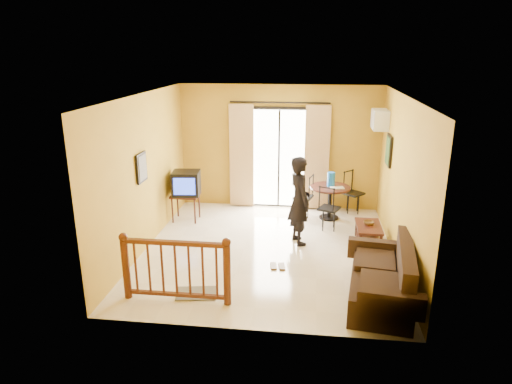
# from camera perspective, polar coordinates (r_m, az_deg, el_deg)

# --- Properties ---
(ground) EXTENTS (5.00, 5.00, 0.00)m
(ground) POSITION_cam_1_polar(r_m,az_deg,el_deg) (8.44, 1.50, -7.30)
(ground) COLOR beige
(ground) RESTS_ON ground
(room_shell) EXTENTS (5.00, 5.00, 5.00)m
(room_shell) POSITION_cam_1_polar(r_m,az_deg,el_deg) (7.88, 1.60, 4.01)
(room_shell) COLOR white
(room_shell) RESTS_ON ground
(balcony_door) EXTENTS (2.25, 0.14, 2.46)m
(balcony_door) POSITION_cam_1_polar(r_m,az_deg,el_deg) (10.36, 2.88, 4.35)
(balcony_door) COLOR black
(balcony_door) RESTS_ON ground
(tv_table) EXTENTS (0.58, 0.48, 0.58)m
(tv_table) POSITION_cam_1_polar(r_m,az_deg,el_deg) (9.82, -8.80, -0.72)
(tv_table) COLOR black
(tv_table) RESTS_ON ground
(television) EXTENTS (0.61, 0.57, 0.50)m
(television) POSITION_cam_1_polar(r_m,az_deg,el_deg) (9.71, -8.72, 1.11)
(television) COLOR black
(television) RESTS_ON tv_table
(picture_left) EXTENTS (0.05, 0.42, 0.52)m
(picture_left) POSITION_cam_1_polar(r_m,az_deg,el_deg) (8.24, -14.11, 2.98)
(picture_left) COLOR black
(picture_left) RESTS_ON room_shell
(dining_table) EXTENTS (0.86, 0.86, 0.72)m
(dining_table) POSITION_cam_1_polar(r_m,az_deg,el_deg) (9.93, 9.23, -0.16)
(dining_table) COLOR black
(dining_table) RESTS_ON ground
(water_jug) EXTENTS (0.17, 0.17, 0.31)m
(water_jug) POSITION_cam_1_polar(r_m,az_deg,el_deg) (9.86, 9.36, 1.57)
(water_jug) COLOR blue
(water_jug) RESTS_ON dining_table
(serving_tray) EXTENTS (0.31, 0.23, 0.02)m
(serving_tray) POSITION_cam_1_polar(r_m,az_deg,el_deg) (9.79, 10.10, 0.53)
(serving_tray) COLOR beige
(serving_tray) RESTS_ON dining_table
(dining_chairs) EXTENTS (1.64, 1.63, 0.95)m
(dining_chairs) POSITION_cam_1_polar(r_m,az_deg,el_deg) (10.05, 8.96, -3.35)
(dining_chairs) COLOR black
(dining_chairs) RESTS_ON ground
(air_conditioner) EXTENTS (0.31, 0.60, 0.40)m
(air_conditioner) POSITION_cam_1_polar(r_m,az_deg,el_deg) (9.78, 15.21, 8.72)
(air_conditioner) COLOR white
(air_conditioner) RESTS_ON room_shell
(botanical_print) EXTENTS (0.05, 0.50, 0.60)m
(botanical_print) POSITION_cam_1_polar(r_m,az_deg,el_deg) (9.25, 16.25, 5.01)
(botanical_print) COLOR black
(botanical_print) RESTS_ON room_shell
(coffee_table) EXTENTS (0.46, 0.82, 0.37)m
(coffee_table) POSITION_cam_1_polar(r_m,az_deg,el_deg) (8.89, 13.86, -4.81)
(coffee_table) COLOR black
(coffee_table) RESTS_ON ground
(bowl) EXTENTS (0.21, 0.21, 0.06)m
(bowl) POSITION_cam_1_polar(r_m,az_deg,el_deg) (8.88, 13.90, -3.77)
(bowl) COLOR brown
(bowl) RESTS_ON coffee_table
(sofa) EXTENTS (1.06, 1.93, 0.87)m
(sofa) POSITION_cam_1_polar(r_m,az_deg,el_deg) (6.98, 15.84, -10.64)
(sofa) COLOR black
(sofa) RESTS_ON ground
(standing_person) EXTENTS (0.61, 0.72, 1.68)m
(standing_person) POSITION_cam_1_polar(r_m,az_deg,el_deg) (8.51, 5.44, -1.08)
(standing_person) COLOR black
(standing_person) RESTS_ON ground
(stair_balustrade) EXTENTS (1.63, 0.13, 1.04)m
(stair_balustrade) POSITION_cam_1_polar(r_m,az_deg,el_deg) (6.73, -10.03, -9.07)
(stair_balustrade) COLOR #471E0F
(stair_balustrade) RESTS_ON ground
(doormat) EXTENTS (0.66, 0.50, 0.02)m
(doormat) POSITION_cam_1_polar(r_m,az_deg,el_deg) (7.11, -7.45, -12.44)
(doormat) COLOR #595647
(doormat) RESTS_ON ground
(sandals) EXTENTS (0.28, 0.26, 0.03)m
(sandals) POSITION_cam_1_polar(r_m,az_deg,el_deg) (7.84, 2.73, -9.26)
(sandals) COLOR brown
(sandals) RESTS_ON ground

